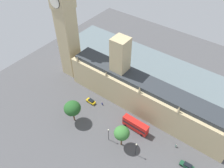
# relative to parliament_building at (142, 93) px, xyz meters

# --- Properties ---
(ground_plane) EXTENTS (139.12, 139.12, 0.00)m
(ground_plane) POSITION_rel_parliament_building_xyz_m (1.99, 1.10, -7.94)
(ground_plane) COLOR #4C4C4F
(river_thames) EXTENTS (30.89, 125.21, 0.25)m
(river_thames) POSITION_rel_parliament_building_xyz_m (-25.00, 1.10, -7.81)
(river_thames) COLOR slate
(river_thames) RESTS_ON ground
(parliament_building) EXTENTS (11.17, 69.12, 29.22)m
(parliament_building) POSITION_rel_parliament_building_xyz_m (0.00, 0.00, 0.00)
(parliament_building) COLOR tan
(parliament_building) RESTS_ON ground
(clock_tower) EXTENTS (7.88, 7.88, 56.87)m
(clock_tower) POSITION_rel_parliament_building_xyz_m (0.47, -39.30, 21.49)
(clock_tower) COLOR tan
(clock_tower) RESTS_ON ground
(car_yellow_cab_near_tower) EXTENTS (1.94, 4.31, 1.74)m
(car_yellow_cab_near_tower) POSITION_rel_parliament_building_xyz_m (11.05, -18.36, -7.05)
(car_yellow_cab_near_tower) COLOR gold
(car_yellow_cab_near_tower) RESTS_ON ground
(double_decker_bus_opposite_hall) EXTENTS (2.77, 10.53, 4.75)m
(double_decker_bus_opposite_hall) POSITION_rel_parliament_building_xyz_m (11.26, 4.34, -5.30)
(double_decker_bus_opposite_hall) COLOR red
(double_decker_bus_opposite_hall) RESTS_ON ground
(car_dark_green_trailing) EXTENTS (1.96, 4.83, 1.74)m
(car_dark_green_trailing) POSITION_rel_parliament_building_xyz_m (13.78, 26.62, -7.05)
(car_dark_green_trailing) COLOR #19472D
(car_dark_green_trailing) RESTS_ON ground
(pedestrian_corner) EXTENTS (0.61, 0.65, 1.54)m
(pedestrian_corner) POSITION_rel_parliament_building_xyz_m (9.03, -13.71, -7.24)
(pedestrian_corner) COLOR navy
(pedestrian_corner) RESTS_ON ground
(pedestrian_midblock) EXTENTS (0.58, 0.48, 1.55)m
(pedestrian_midblock) POSITION_rel_parliament_building_xyz_m (8.96, 20.36, -7.24)
(pedestrian_midblock) COLOR #336B60
(pedestrian_midblock) RESTS_ON ground
(plane_tree_kerbside) EXTENTS (5.56, 5.56, 9.50)m
(plane_tree_kerbside) POSITION_rel_parliament_building_xyz_m (19.96, 3.92, -0.85)
(plane_tree_kerbside) COLOR brown
(plane_tree_kerbside) RESTS_ON ground
(plane_tree_under_trees) EXTENTS (6.52, 6.52, 9.92)m
(plane_tree_under_trees) POSITION_rel_parliament_building_xyz_m (22.12, -17.59, -0.82)
(plane_tree_under_trees) COLOR brown
(plane_tree_under_trees) RESTS_ON ground
(street_lamp_leading) EXTENTS (0.56, 0.56, 6.64)m
(street_lamp_leading) POSITION_rel_parliament_building_xyz_m (20.30, 10.20, -3.33)
(street_lamp_leading) COLOR black
(street_lamp_leading) RESTS_ON ground
(street_lamp_far_end) EXTENTS (0.56, 0.56, 6.45)m
(street_lamp_far_end) POSITION_rel_parliament_building_xyz_m (21.14, -1.00, -3.45)
(street_lamp_far_end) COLOR black
(street_lamp_far_end) RESTS_ON ground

